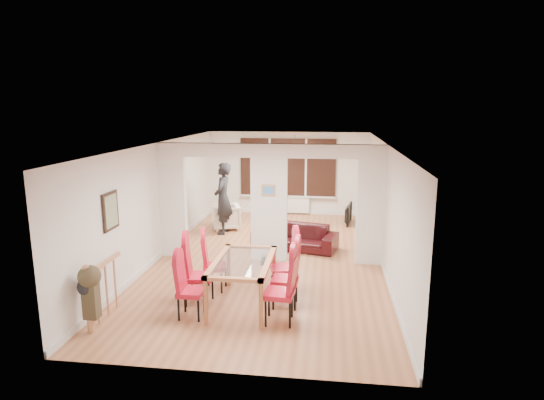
% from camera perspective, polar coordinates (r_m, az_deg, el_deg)
% --- Properties ---
extents(floor, '(5.00, 9.00, 0.01)m').
position_cam_1_polar(floor, '(10.35, -0.36, -7.42)').
color(floor, '#AC6C45').
rests_on(floor, ground).
extents(room_walls, '(5.00, 9.00, 2.60)m').
position_cam_1_polar(room_walls, '(10.00, -0.37, -0.36)').
color(room_walls, silver).
rests_on(room_walls, floor).
extents(divider_wall, '(5.00, 0.18, 2.60)m').
position_cam_1_polar(divider_wall, '(10.00, -0.37, -0.36)').
color(divider_wall, white).
rests_on(divider_wall, floor).
extents(bay_window_blinds, '(3.00, 0.08, 1.80)m').
position_cam_1_polar(bay_window_blinds, '(14.31, 1.99, 4.13)').
color(bay_window_blinds, black).
rests_on(bay_window_blinds, room_walls).
extents(radiator, '(1.40, 0.08, 0.50)m').
position_cam_1_polar(radiator, '(14.48, 1.95, -0.60)').
color(radiator, white).
rests_on(radiator, floor).
extents(pendant_light, '(0.36, 0.36, 0.36)m').
position_cam_1_polar(pendant_light, '(13.09, 2.87, 6.27)').
color(pendant_light, orange).
rests_on(pendant_light, room_walls).
extents(stair_newel, '(0.40, 1.20, 1.10)m').
position_cam_1_polar(stair_newel, '(7.93, -20.25, -10.08)').
color(stair_newel, tan).
rests_on(stair_newel, floor).
extents(wall_poster, '(0.04, 0.52, 0.67)m').
position_cam_1_polar(wall_poster, '(8.40, -19.61, -1.31)').
color(wall_poster, gray).
rests_on(wall_poster, room_walls).
extents(pillar_photo, '(0.30, 0.03, 0.25)m').
position_cam_1_polar(pillar_photo, '(9.84, -0.45, 1.23)').
color(pillar_photo, '#4C8CD8').
rests_on(pillar_photo, divider_wall).
extents(dining_table, '(0.98, 1.74, 0.81)m').
position_cam_1_polar(dining_table, '(7.99, -3.66, -10.26)').
color(dining_table, '#A6653D').
rests_on(dining_table, floor).
extents(dining_chair_la, '(0.41, 0.41, 1.02)m').
position_cam_1_polar(dining_chair_la, '(7.61, -10.15, -10.75)').
color(dining_chair_la, '#AF1128').
rests_on(dining_chair_la, floor).
extents(dining_chair_lb, '(0.52, 0.52, 1.14)m').
position_cam_1_polar(dining_chair_lb, '(8.08, -9.18, -8.92)').
color(dining_chair_lb, '#AF1128').
rests_on(dining_chair_lb, floor).
extents(dining_chair_lc, '(0.50, 0.50, 1.04)m').
position_cam_1_polar(dining_chair_lc, '(8.62, -7.24, -7.84)').
color(dining_chair_lc, '#AF1128').
rests_on(dining_chair_lc, floor).
extents(dining_chair_ra, '(0.50, 0.50, 1.15)m').
position_cam_1_polar(dining_chair_ra, '(7.30, 0.91, -11.00)').
color(dining_chair_ra, '#AF1128').
rests_on(dining_chair_ra, floor).
extents(dining_chair_rb, '(0.46, 0.46, 1.12)m').
position_cam_1_polar(dining_chair_rb, '(7.88, 1.66, -9.39)').
color(dining_chair_rb, '#AF1128').
rests_on(dining_chair_rb, floor).
extents(dining_chair_rc, '(0.55, 0.55, 1.13)m').
position_cam_1_polar(dining_chair_rc, '(8.37, 1.47, -8.03)').
color(dining_chair_rc, '#AF1128').
rests_on(dining_chair_rc, floor).
extents(sofa, '(2.15, 1.25, 0.59)m').
position_cam_1_polar(sofa, '(11.05, 2.88, -4.57)').
color(sofa, black).
rests_on(sofa, floor).
extents(armchair, '(0.95, 0.96, 0.70)m').
position_cam_1_polar(armchair, '(12.79, -5.82, -2.10)').
color(armchair, beige).
rests_on(armchair, floor).
extents(person, '(0.73, 0.50, 1.93)m').
position_cam_1_polar(person, '(12.23, -6.16, 0.20)').
color(person, black).
rests_on(person, floor).
extents(television, '(1.00, 0.27, 0.57)m').
position_cam_1_polar(television, '(13.52, 9.25, -1.71)').
color(television, black).
rests_on(television, floor).
extents(coffee_table, '(0.97, 0.57, 0.21)m').
position_cam_1_polar(coffee_table, '(12.55, 1.98, -3.46)').
color(coffee_table, black).
rests_on(coffee_table, floor).
extents(bottle, '(0.07, 0.07, 0.28)m').
position_cam_1_polar(bottle, '(12.52, 0.87, -2.33)').
color(bottle, '#143F19').
rests_on(bottle, coffee_table).
extents(bowl, '(0.23, 0.23, 0.06)m').
position_cam_1_polar(bowl, '(12.54, 1.48, -2.83)').
color(bowl, black).
rests_on(bowl, coffee_table).
extents(shoes, '(0.25, 0.27, 0.10)m').
position_cam_1_polar(shoes, '(10.01, -0.64, -7.78)').
color(shoes, black).
rests_on(shoes, floor).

